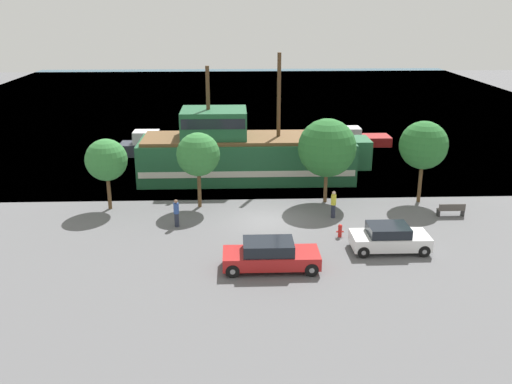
{
  "coord_description": "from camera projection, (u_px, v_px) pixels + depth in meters",
  "views": [
    {
      "loc": [
        -1.8,
        -32.81,
        12.84
      ],
      "look_at": [
        -0.45,
        2.0,
        1.2
      ],
      "focal_mm": 40.0,
      "sensor_mm": 36.0,
      "label": 1
    }
  ],
  "objects": [
    {
      "name": "tree_row_west",
      "position": [
        424.0,
        145.0,
        37.36
      ],
      "size": [
        3.17,
        3.17,
        5.51
      ],
      "color": "brown",
      "rests_on": "ground_plane"
    },
    {
      "name": "parked_car_curb_mid",
      "position": [
        270.0,
        255.0,
        28.63
      ],
      "size": [
        4.85,
        2.02,
        1.52
      ],
      "color": "#B21E1E",
      "rests_on": "ground_plane"
    },
    {
      "name": "tree_row_midwest",
      "position": [
        327.0,
        148.0,
        37.39
      ],
      "size": [
        3.85,
        3.85,
        5.67
      ],
      "color": "brown",
      "rests_on": "ground_plane"
    },
    {
      "name": "moored_boat_dockside",
      "position": [
        348.0,
        138.0,
        53.65
      ],
      "size": [
        7.57,
        2.31,
        1.69
      ],
      "color": "maroon",
      "rests_on": "water_surface"
    },
    {
      "name": "pedestrian_walking_near",
      "position": [
        176.0,
        213.0,
        34.02
      ],
      "size": [
        0.32,
        0.32,
        1.72
      ],
      "color": "#232838",
      "rests_on": "ground_plane"
    },
    {
      "name": "fire_hydrant",
      "position": [
        340.0,
        230.0,
        32.68
      ],
      "size": [
        0.42,
        0.25,
        0.76
      ],
      "color": "red",
      "rests_on": "ground_plane"
    },
    {
      "name": "pedestrian_walking_far",
      "position": [
        333.0,
        204.0,
        35.45
      ],
      "size": [
        0.32,
        0.32,
        1.75
      ],
      "color": "#232838",
      "rests_on": "ground_plane"
    },
    {
      "name": "moored_boat_outer",
      "position": [
        150.0,
        146.0,
        50.25
      ],
      "size": [
        5.48,
        2.22,
        2.11
      ],
      "color": "#2D333D",
      "rests_on": "water_surface"
    },
    {
      "name": "bench_promenade_east",
      "position": [
        451.0,
        210.0,
        35.81
      ],
      "size": [
        1.68,
        0.45,
        0.85
      ],
      "color": "#4C4742",
      "rests_on": "ground_plane"
    },
    {
      "name": "parked_car_curb_front",
      "position": [
        389.0,
        238.0,
        30.78
      ],
      "size": [
        4.14,
        2.01,
        1.46
      ],
      "color": "white",
      "rests_on": "ground_plane"
    },
    {
      "name": "tree_row_mideast",
      "position": [
        198.0,
        155.0,
        36.5
      ],
      "size": [
        2.81,
        2.81,
        4.97
      ],
      "color": "brown",
      "rests_on": "ground_plane"
    },
    {
      "name": "ground_plane",
      "position": [
        265.0,
        221.0,
        35.23
      ],
      "size": [
        160.0,
        160.0,
        0.0
      ],
      "primitive_type": "plane",
      "color": "#5B5B5E"
    },
    {
      "name": "water_surface",
      "position": [
        247.0,
        102.0,
        76.93
      ],
      "size": [
        80.0,
        80.0,
        0.0
      ],
      "primitive_type": "plane",
      "color": "#33566B",
      "rests_on": "ground"
    },
    {
      "name": "pirate_ship",
      "position": [
        244.0,
        153.0,
        42.91
      ],
      "size": [
        17.25,
        4.85,
        9.42
      ],
      "color": "#1E5633",
      "rests_on": "water_surface"
    },
    {
      "name": "tree_row_east",
      "position": [
        106.0,
        160.0,
        36.23
      ],
      "size": [
        2.69,
        2.69,
        4.64
      ],
      "color": "brown",
      "rests_on": "ground_plane"
    }
  ]
}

